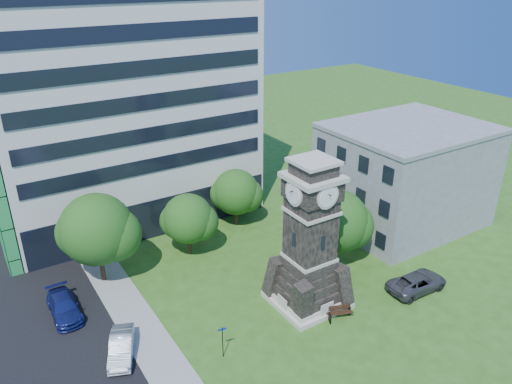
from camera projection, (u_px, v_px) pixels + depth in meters
ground at (291, 328)px, 37.23m from camera, size 160.00×160.00×0.00m
sidewalk at (146, 336)px, 36.43m from camera, size 3.00×70.00×0.06m
street at (21, 384)px, 32.30m from camera, size 14.00×80.00×0.02m
clock_tower at (310, 245)px, 38.04m from camera, size 5.40×5.40×12.22m
office_tall at (117, 81)px, 49.63m from camera, size 26.20×15.11×28.60m
office_low at (405, 175)px, 50.95m from camera, size 15.20×12.20×10.40m
car_street_mid at (121, 347)px, 34.39m from camera, size 3.11×4.61×1.44m
car_street_north at (64, 307)px, 38.41m from camera, size 2.09×5.02×1.45m
car_east_lot at (417, 282)px, 41.35m from camera, size 5.46×2.68×1.49m
park_bench at (339, 312)px, 38.15m from camera, size 2.03×0.54×1.05m
street_sign at (223, 339)px, 33.91m from camera, size 0.60×0.06×2.51m
tree_nw at (98, 231)px, 41.04m from camera, size 6.65×6.04×7.98m
tree_nc at (189, 220)px, 45.46m from camera, size 5.11×4.64×6.02m
tree_ne at (236, 193)px, 50.78m from camera, size 5.18×4.71×6.06m
tree_east at (337, 223)px, 43.75m from camera, size 6.22×5.65×7.12m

